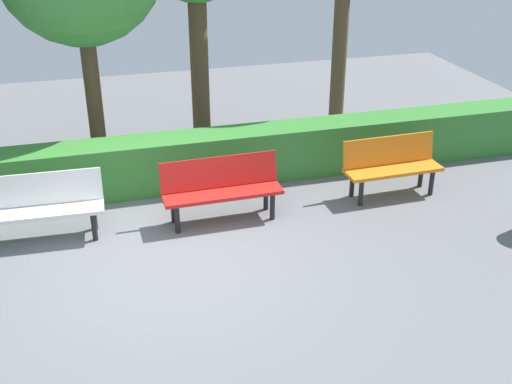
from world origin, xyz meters
TOP-DOWN VIEW (x-y plane):
  - ground_plane at (0.00, 0.00)m, footprint 16.85×16.85m
  - bench_orange at (-3.52, -0.90)m, footprint 1.45×0.49m
  - bench_red at (-0.96, -0.82)m, footprint 1.62×0.49m
  - bench_white at (1.39, -0.94)m, footprint 1.59×0.53m
  - hedge_row at (-1.09, -1.99)m, footprint 12.85×0.61m

SIDE VIEW (x-z plane):
  - ground_plane at x=0.00m, z-range 0.00..0.00m
  - hedge_row at x=-1.09m, z-range 0.00..0.80m
  - bench_orange at x=-3.52m, z-range 0.05..0.91m
  - bench_white at x=1.39m, z-range 0.05..0.91m
  - bench_red at x=-0.96m, z-range 0.05..0.91m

